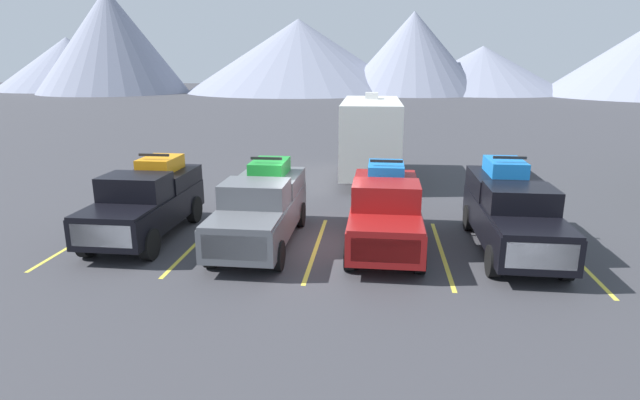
# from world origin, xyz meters

# --- Properties ---
(ground_plane) EXTENTS (240.00, 240.00, 0.00)m
(ground_plane) POSITION_xyz_m (0.00, 0.00, 0.00)
(ground_plane) COLOR #38383D
(pickup_truck_a) EXTENTS (2.15, 5.22, 2.50)m
(pickup_truck_a) POSITION_xyz_m (-5.42, 0.32, 1.16)
(pickup_truck_a) COLOR black
(pickup_truck_a) RESTS_ON ground
(pickup_truck_b) EXTENTS (2.12, 5.64, 2.49)m
(pickup_truck_b) POSITION_xyz_m (-1.71, 0.13, 1.13)
(pickup_truck_b) COLOR #595B60
(pickup_truck_b) RESTS_ON ground
(pickup_truck_c) EXTENTS (2.14, 5.41, 2.47)m
(pickup_truck_c) POSITION_xyz_m (2.01, 0.26, 1.13)
(pickup_truck_c) COLOR maroon
(pickup_truck_c) RESTS_ON ground
(pickup_truck_d) EXTENTS (2.09, 5.65, 2.63)m
(pickup_truck_d) POSITION_xyz_m (5.67, 0.39, 1.18)
(pickup_truck_d) COLOR black
(pickup_truck_d) RESTS_ON ground
(lot_stripe_a) EXTENTS (0.12, 5.50, 0.01)m
(lot_stripe_a) POSITION_xyz_m (-7.36, -0.19, 0.00)
(lot_stripe_a) COLOR gold
(lot_stripe_a) RESTS_ON ground
(lot_stripe_b) EXTENTS (0.12, 5.50, 0.01)m
(lot_stripe_b) POSITION_xyz_m (-3.68, -0.19, 0.00)
(lot_stripe_b) COLOR gold
(lot_stripe_b) RESTS_ON ground
(lot_stripe_c) EXTENTS (0.12, 5.50, 0.01)m
(lot_stripe_c) POSITION_xyz_m (0.00, -0.19, 0.00)
(lot_stripe_c) COLOR gold
(lot_stripe_c) RESTS_ON ground
(lot_stripe_d) EXTENTS (0.12, 5.50, 0.01)m
(lot_stripe_d) POSITION_xyz_m (3.68, -0.19, 0.00)
(lot_stripe_d) COLOR gold
(lot_stripe_d) RESTS_ON ground
(lot_stripe_e) EXTENTS (0.12, 5.50, 0.01)m
(lot_stripe_e) POSITION_xyz_m (7.36, -0.19, 0.00)
(lot_stripe_e) COLOR gold
(lot_stripe_e) RESTS_ON ground
(camper_trailer_a) EXTENTS (2.67, 7.88, 3.97)m
(camper_trailer_a) POSITION_xyz_m (1.41, 9.31, 2.09)
(camper_trailer_a) COLOR silver
(camper_trailer_a) RESTS_ON ground
(mountain_ridge) EXTENTS (159.02, 48.76, 17.92)m
(mountain_ridge) POSITION_xyz_m (9.25, 79.97, 6.51)
(mountain_ridge) COLOR gray
(mountain_ridge) RESTS_ON ground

